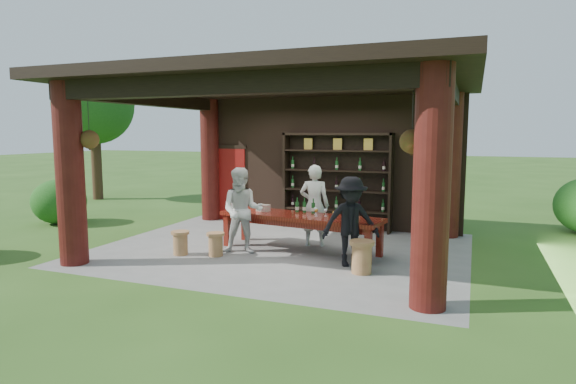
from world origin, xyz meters
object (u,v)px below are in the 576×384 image
(host, at_px, (314,205))
(guest_woman, at_px, (242,211))
(wine_shelf, at_px, (337,181))
(napkin_basket, at_px, (263,208))
(stool_near_left, at_px, (216,244))
(stool_near_right, at_px, (362,256))
(guest_man, at_px, (351,222))
(stool_far_left, at_px, (180,242))
(tasting_table, at_px, (300,220))

(host, relative_size, guest_woman, 1.01)
(wine_shelf, height_order, napkin_basket, wine_shelf)
(stool_near_left, height_order, stool_near_right, stool_near_right)
(guest_woman, distance_m, napkin_basket, 0.74)
(guest_man, xyz_separation_m, napkin_basket, (-2.10, 0.83, 0.01))
(napkin_basket, bearing_deg, stool_near_left, -115.27)
(stool_near_left, bearing_deg, napkin_basket, 64.73)
(stool_far_left, xyz_separation_m, guest_woman, (1.09, 0.56, 0.61))
(wine_shelf, relative_size, stool_near_right, 4.81)
(stool_far_left, relative_size, guest_woman, 0.28)
(tasting_table, height_order, guest_man, guest_man)
(wine_shelf, relative_size, stool_near_left, 5.90)
(wine_shelf, distance_m, guest_woman, 3.25)
(stool_far_left, xyz_separation_m, guest_man, (3.32, 0.45, 0.56))
(guest_man, bearing_deg, wine_shelf, 82.02)
(guest_woman, xyz_separation_m, guest_man, (2.23, -0.11, -0.05))
(stool_near_left, height_order, guest_woman, guest_woman)
(stool_far_left, bearing_deg, guest_woman, 27.16)
(wine_shelf, bearing_deg, stool_near_right, -67.92)
(stool_far_left, distance_m, host, 2.87)
(stool_near_left, distance_m, guest_woman, 0.83)
(host, xyz_separation_m, guest_woman, (-1.13, -1.16, -0.01))
(wine_shelf, height_order, stool_near_left, wine_shelf)
(wine_shelf, relative_size, guest_woman, 1.59)
(wine_shelf, xyz_separation_m, stool_near_right, (1.44, -3.55, -0.90))
(stool_near_right, xyz_separation_m, guest_woman, (-2.53, 0.51, 0.56))
(stool_near_right, xyz_separation_m, guest_man, (-0.30, 0.41, 0.51))
(napkin_basket, bearing_deg, stool_near_right, -27.31)
(stool_near_right, bearing_deg, wine_shelf, 112.08)
(tasting_table, relative_size, stool_near_right, 6.12)
(tasting_table, distance_m, stool_far_left, 2.42)
(host, bearing_deg, guest_man, 122.65)
(stool_near_right, distance_m, stool_far_left, 3.62)
(stool_near_left, distance_m, guest_man, 2.70)
(stool_far_left, bearing_deg, host, 37.72)
(wine_shelf, bearing_deg, stool_near_left, -113.41)
(wine_shelf, relative_size, guest_man, 1.68)
(host, bearing_deg, tasting_table, 69.19)
(tasting_table, distance_m, host, 0.62)
(host, relative_size, guest_man, 1.07)
(stool_near_left, xyz_separation_m, guest_man, (2.63, 0.28, 0.57))
(stool_near_left, bearing_deg, stool_far_left, -165.99)
(guest_woman, relative_size, napkin_basket, 6.62)
(tasting_table, xyz_separation_m, guest_man, (1.22, -0.70, 0.18))
(host, bearing_deg, stool_near_left, 36.89)
(stool_far_left, distance_m, napkin_basket, 1.86)
(tasting_table, xyz_separation_m, host, (0.12, 0.56, 0.23))
(stool_near_right, height_order, guest_woman, guest_woman)
(stool_near_right, height_order, host, host)
(stool_far_left, relative_size, guest_man, 0.29)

